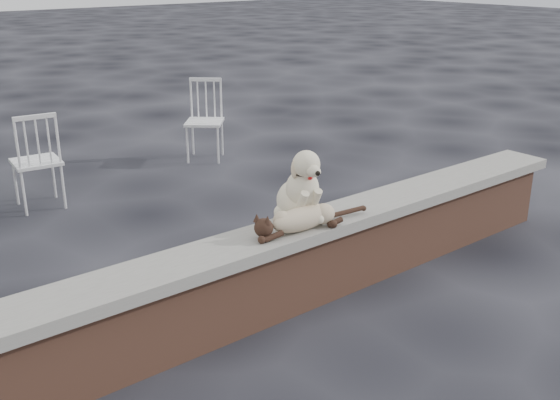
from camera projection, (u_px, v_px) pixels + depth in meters
ground at (254, 319)px, 4.34m from camera, size 60.00×60.00×0.00m
brick_wall at (254, 285)px, 4.25m from camera, size 6.00×0.30×0.50m
capstone at (253, 245)px, 4.15m from camera, size 6.20×0.40×0.08m
dog at (298, 183)px, 4.35m from camera, size 0.42×0.50×0.53m
cat at (303, 217)px, 4.26m from camera, size 1.09×0.43×0.18m
chair_d at (204, 120)px, 7.69m from camera, size 0.79×0.79×0.94m
chair_c at (36, 160)px, 6.17m from camera, size 0.62×0.62×0.94m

